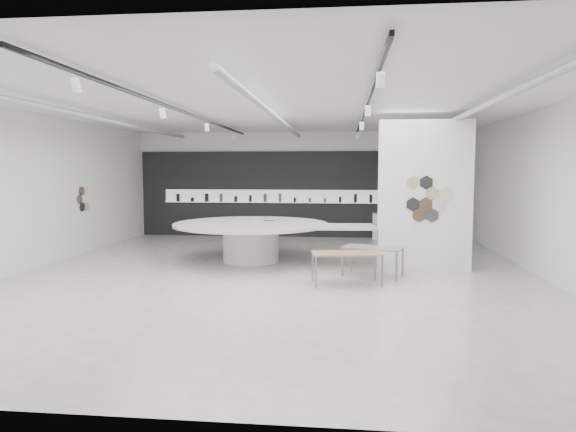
# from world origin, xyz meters

# --- Properties ---
(room) EXTENTS (12.02, 14.02, 3.82)m
(room) POSITION_xyz_m (-0.09, -0.00, 2.07)
(room) COLOR beige
(room) RESTS_ON ground
(back_wall_display) EXTENTS (11.80, 0.27, 3.10)m
(back_wall_display) POSITION_xyz_m (-0.08, 6.93, 1.54)
(back_wall_display) COLOR black
(back_wall_display) RESTS_ON ground
(partition_column) EXTENTS (2.20, 0.38, 3.60)m
(partition_column) POSITION_xyz_m (3.50, 1.00, 1.80)
(partition_column) COLOR white
(partition_column) RESTS_ON ground
(display_island) EXTENTS (5.42, 4.37, 1.04)m
(display_island) POSITION_xyz_m (-0.77, 1.63, 0.67)
(display_island) COLOR white
(display_island) RESTS_ON ground
(sample_table_wood) EXTENTS (1.54, 0.94, 0.68)m
(sample_table_wood) POSITION_xyz_m (1.63, -0.86, 0.63)
(sample_table_wood) COLOR #986B4E
(sample_table_wood) RESTS_ON ground
(sample_table_stone) EXTENTS (1.45, 1.05, 0.67)m
(sample_table_stone) POSITION_xyz_m (2.23, 0.04, 0.62)
(sample_table_stone) COLOR gray
(sample_table_stone) RESTS_ON ground
(kitchen_counter) EXTENTS (1.71, 0.74, 1.32)m
(kitchen_counter) POSITION_xyz_m (3.41, 6.51, 0.48)
(kitchen_counter) COLOR white
(kitchen_counter) RESTS_ON ground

